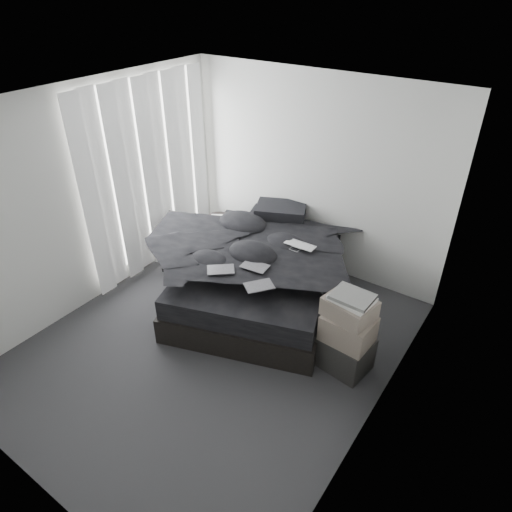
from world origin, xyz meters
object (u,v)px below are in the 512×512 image
Objects in this scene: side_stand at (220,237)px; box_lower at (344,352)px; bed at (261,286)px; laptop at (298,241)px.

side_stand reaches higher than box_lower.
side_stand is (-1.04, 0.48, 0.15)m from bed.
laptop reaches higher than box_lower.
bed is 3.79× the size of side_stand.
laptop is at bearing -11.31° from side_stand.
laptop is (0.39, 0.19, 0.70)m from bed.
side_stand is at bearing 168.37° from laptop.
box_lower is (1.39, -0.50, 0.03)m from bed.
side_stand is 1.20× the size of box_lower.
side_stand is (-1.43, 0.29, -0.55)m from laptop.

